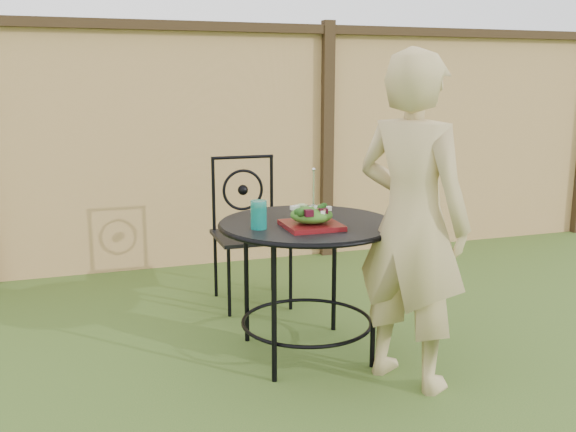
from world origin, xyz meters
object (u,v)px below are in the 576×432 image
(patio_table, at_px, (307,248))
(patio_chair, at_px, (249,226))
(diner, at_px, (412,222))
(salad_plate, at_px, (311,225))

(patio_table, height_order, patio_chair, patio_chair)
(patio_chair, xyz_separation_m, diner, (0.42, -1.37, 0.29))
(diner, bearing_deg, patio_table, 8.42)
(patio_chair, bearing_deg, salad_plate, -87.81)
(diner, bearing_deg, salad_plate, 20.68)
(patio_table, distance_m, salad_plate, 0.20)
(patio_chair, height_order, diner, diner)
(diner, relative_size, salad_plate, 5.86)
(salad_plate, bearing_deg, patio_table, 78.24)
(diner, height_order, salad_plate, diner)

